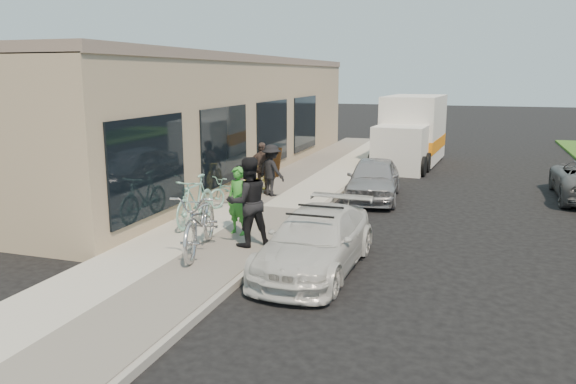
# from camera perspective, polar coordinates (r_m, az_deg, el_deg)

# --- Properties ---
(ground) EXTENTS (120.00, 120.00, 0.00)m
(ground) POSITION_cam_1_polar(r_m,az_deg,el_deg) (11.69, 1.13, -6.05)
(ground) COLOR black
(ground) RESTS_ON ground
(sidewalk) EXTENTS (3.00, 34.00, 0.15)m
(sidewalk) POSITION_cam_1_polar(r_m,az_deg,el_deg) (15.04, -2.74, -1.70)
(sidewalk) COLOR #B4B0A2
(sidewalk) RESTS_ON ground
(curb) EXTENTS (0.12, 34.00, 0.13)m
(curb) POSITION_cam_1_polar(r_m,az_deg,el_deg) (14.57, 2.96, -2.19)
(curb) COLOR gray
(curb) RESTS_ON ground
(storefront) EXTENTS (3.60, 20.00, 4.22)m
(storefront) POSITION_cam_1_polar(r_m,az_deg,el_deg) (20.54, -6.25, 7.66)
(storefront) COLOR tan
(storefront) RESTS_ON ground
(bike_rack) EXTENTS (0.27, 0.64, 0.95)m
(bike_rack) POSITION_cam_1_polar(r_m,az_deg,el_deg) (16.05, -4.42, 1.50)
(bike_rack) COLOR black
(bike_rack) RESTS_ON sidewalk
(sandwich_board) EXTENTS (0.75, 0.75, 0.99)m
(sandwich_board) POSITION_cam_1_polar(r_m,az_deg,el_deg) (19.21, -1.89, 3.04)
(sandwich_board) COLOR black
(sandwich_board) RESTS_ON sidewalk
(sedan_white) EXTENTS (1.70, 3.92, 1.16)m
(sedan_white) POSITION_cam_1_polar(r_m,az_deg,el_deg) (10.46, 2.84, -5.01)
(sedan_white) COLOR silver
(sedan_white) RESTS_ON ground
(sedan_silver) EXTENTS (1.75, 3.70, 1.22)m
(sedan_silver) POSITION_cam_1_polar(r_m,az_deg,el_deg) (16.56, 8.67, 1.33)
(sedan_silver) COLOR #9B9BA0
(sedan_silver) RESTS_ON ground
(moving_truck) EXTENTS (2.47, 5.73, 2.75)m
(moving_truck) POSITION_cam_1_polar(r_m,az_deg,el_deg) (23.37, 12.40, 5.74)
(moving_truck) COLOR silver
(moving_truck) RESTS_ON ground
(tandem_bike) EXTENTS (1.35, 2.47, 1.23)m
(tandem_bike) POSITION_cam_1_polar(r_m,az_deg,el_deg) (11.17, -8.88, -2.96)
(tandem_bike) COLOR #B3B2B5
(tandem_bike) RESTS_ON sidewalk
(woman_rider) EXTENTS (0.62, 0.48, 1.50)m
(woman_rider) POSITION_cam_1_polar(r_m,az_deg,el_deg) (12.26, -5.09, -0.89)
(woman_rider) COLOR #33892D
(woman_rider) RESTS_ON sidewalk
(man_standing) EXTENTS (1.13, 1.11, 1.83)m
(man_standing) POSITION_cam_1_polar(r_m,az_deg,el_deg) (11.39, -4.10, -1.00)
(man_standing) COLOR black
(man_standing) RESTS_ON sidewalk
(cruiser_bike_a) EXTENTS (0.58, 1.92, 1.15)m
(cruiser_bike_a) POSITION_cam_1_polar(r_m,az_deg,el_deg) (13.20, -9.37, -0.87)
(cruiser_bike_a) COLOR #7CBAA7
(cruiser_bike_a) RESTS_ON sidewalk
(cruiser_bike_b) EXTENTS (1.11, 1.66, 0.82)m
(cruiser_bike_b) POSITION_cam_1_polar(r_m,az_deg,el_deg) (15.07, -5.76, 0.18)
(cruiser_bike_b) COLOR #7CBAA7
(cruiser_bike_b) RESTS_ON sidewalk
(cruiser_bike_c) EXTENTS (0.66, 1.57, 0.91)m
(cruiser_bike_c) POSITION_cam_1_polar(r_m,az_deg,el_deg) (16.66, -3.18, 1.50)
(cruiser_bike_c) COLOR yellow
(cruiser_bike_c) RESTS_ON sidewalk
(bystander_a) EXTENTS (1.11, 0.95, 1.49)m
(bystander_a) POSITION_cam_1_polar(r_m,az_deg,el_deg) (16.16, -1.70, 2.23)
(bystander_a) COLOR black
(bystander_a) RESTS_ON sidewalk
(bystander_b) EXTENTS (0.94, 0.56, 1.51)m
(bystander_b) POSITION_cam_1_polar(r_m,az_deg,el_deg) (16.56, -2.68, 2.48)
(bystander_b) COLOR #51403A
(bystander_b) RESTS_ON sidewalk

